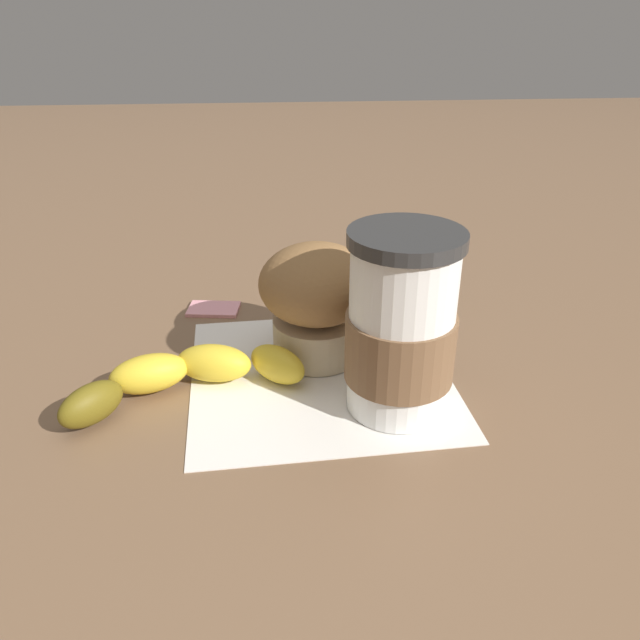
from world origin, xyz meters
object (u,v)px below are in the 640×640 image
(coffee_cup, at_px, (401,330))
(muffin, at_px, (322,297))
(banana, at_px, (185,373))
(sugar_packet, at_px, (214,307))

(coffee_cup, xyz_separation_m, muffin, (0.05, -0.08, -0.01))
(banana, relative_size, sugar_packet, 3.82)
(muffin, bearing_deg, sugar_packet, -43.66)
(coffee_cup, bearing_deg, banana, -11.45)
(sugar_packet, bearing_deg, banana, 85.32)
(coffee_cup, bearing_deg, sugar_packet, -49.39)
(muffin, distance_m, banana, 0.13)
(coffee_cup, bearing_deg, muffin, -57.82)
(muffin, bearing_deg, coffee_cup, 122.18)
(banana, height_order, sugar_packet, banana)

